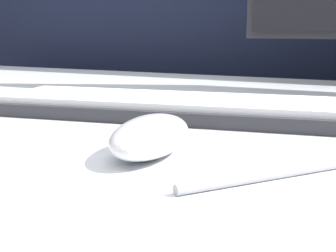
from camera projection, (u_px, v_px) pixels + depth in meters
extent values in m
cube|color=black|center=(294.00, 92.00, 1.14)|extent=(5.00, 0.03, 1.32)
ellipsoid|color=silver|center=(151.00, 136.00, 0.40)|extent=(0.07, 0.13, 0.03)
cube|color=#28282D|center=(173.00, 110.00, 0.58)|extent=(0.46, 0.19, 0.02)
cube|color=silver|center=(173.00, 100.00, 0.58)|extent=(0.44, 0.17, 0.01)
cylinder|color=#99999E|center=(273.00, 174.00, 0.34)|extent=(0.11, 0.13, 0.01)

